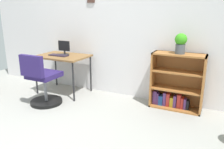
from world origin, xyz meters
The scene contains 8 objects.
ground_plane centered at (0.00, 0.00, 0.00)m, with size 6.24×6.24×0.00m, color gray.
wall_back centered at (0.00, 2.15, 1.28)m, with size 5.20×0.12×2.56m.
desk centered at (-0.63, 1.73, 0.65)m, with size 0.91×0.63×0.71m.
monitor centered at (-0.64, 1.79, 0.83)m, with size 0.24×0.16×0.26m.
keyboard centered at (-0.67, 1.66, 0.72)m, with size 0.36×0.14×0.02m, color #261D2B.
office_chair centered at (-0.58, 1.11, 0.37)m, with size 0.52×0.55×0.86m.
bookshelf_low centered at (1.37, 1.96, 0.39)m, with size 0.78×0.30×0.88m.
potted_plant_on_shelf centered at (1.40, 1.90, 1.04)m, with size 0.17×0.17×0.30m.
Camera 1 is at (1.95, -1.49, 1.50)m, focal length 36.22 mm.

